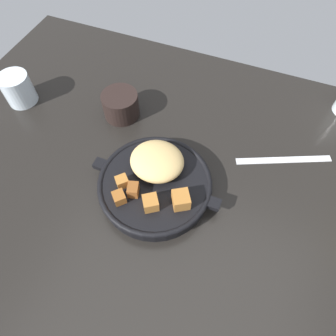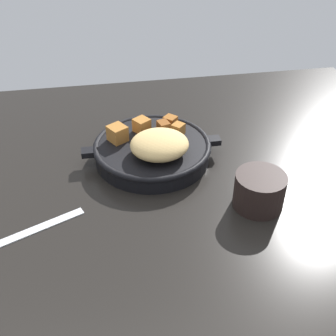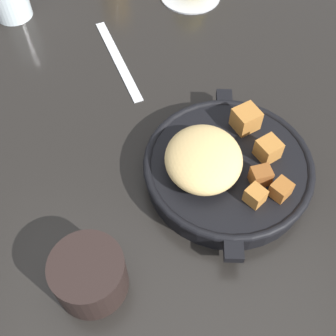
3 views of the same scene
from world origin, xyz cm
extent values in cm
cube|color=black|center=(0.00, 0.00, -1.20)|extent=(115.67, 84.66, 2.40)
cylinder|color=black|center=(0.94, -5.08, 1.78)|extent=(22.92, 22.92, 3.57)
torus|color=black|center=(0.94, -5.08, 3.28)|extent=(23.66, 23.66, 1.20)
cube|color=black|center=(13.61, -5.08, 3.03)|extent=(2.64, 2.40, 1.20)
cube|color=black|center=(-11.73, -5.08, 3.03)|extent=(2.64, 2.40, 1.20)
ellipsoid|color=tan|center=(0.38, -1.47, 5.71)|extent=(11.22, 10.35, 4.30)
cube|color=#935623|center=(-3.86, -11.41, 4.69)|extent=(3.32, 3.32, 2.24)
cube|color=#A86B2D|center=(2.36, -10.37, 4.99)|extent=(3.96, 3.97, 2.84)
cube|color=#A86B2D|center=(7.54, -7.69, 5.17)|extent=(4.50, 4.56, 3.20)
cube|color=#A86B2D|center=(-4.89, -8.02, 4.72)|extent=(3.15, 3.15, 2.31)
cube|color=brown|center=(-1.98, -8.96, 4.86)|extent=(2.73, 3.07, 2.58)
cube|color=silver|center=(25.14, 12.82, 0.18)|extent=(20.55, 10.26, 0.36)
cylinder|color=black|center=(-15.36, 12.01, 3.17)|extent=(8.81, 8.81, 6.33)
camera|label=1|loc=(14.77, -32.71, 57.25)|focal=32.34mm
camera|label=2|loc=(9.77, 64.80, 49.64)|focal=45.10mm
camera|label=3|loc=(-32.79, 2.29, 51.53)|focal=45.59mm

